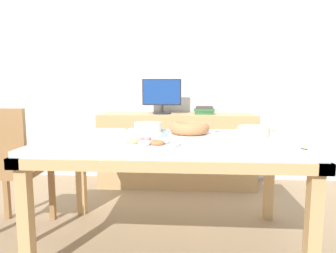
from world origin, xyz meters
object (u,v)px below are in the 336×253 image
pastry_platter (149,142)px  tealight_left_edge (273,132)px  chair (8,165)px  computer_monitor (162,96)px  cake_golden_bundt (189,129)px  tealight_near_front (217,132)px  tealight_right_edge (304,150)px  plate_stack (148,127)px  tealight_centre (126,130)px  cake_chocolate_round (254,132)px  book_stack (204,110)px

pastry_platter → tealight_left_edge: size_ratio=9.45×
chair → computer_monitor: (1.00, 1.24, 0.46)m
cake_golden_bundt → pastry_platter: cake_golden_bundt is taller
computer_monitor → tealight_near_front: bearing=-64.4°
computer_monitor → tealight_right_edge: 1.90m
chair → plate_stack: size_ratio=4.48×
computer_monitor → tealight_near_front: 1.19m
computer_monitor → tealight_right_edge: bearing=-61.4°
chair → tealight_centre: (0.80, 0.29, 0.23)m
cake_golden_bundt → tealight_near_front: 0.22m
computer_monitor → cake_chocolate_round: size_ratio=1.57×
computer_monitor → tealight_centre: computer_monitor is taller
tealight_near_front → tealight_right_edge: size_ratio=1.00×
computer_monitor → cake_chocolate_round: 1.43m
computer_monitor → book_stack: size_ratio=1.88×
pastry_platter → tealight_near_front: (0.45, 0.46, -0.00)m
tealight_centre → chair: bearing=-160.2°
tealight_left_edge → cake_chocolate_round: bearing=-130.6°
computer_monitor → tealight_right_edge: (0.90, -1.66, -0.23)m
tealight_centre → tealight_right_edge: bearing=-32.8°
book_stack → cake_golden_bundt: book_stack is taller
tealight_centre → tealight_right_edge: 1.30m
cake_golden_bundt → computer_monitor: bearing=104.8°
tealight_left_edge → chair: bearing=-172.3°
chair → computer_monitor: computer_monitor is taller
chair → tealight_left_edge: chair is taller
pastry_platter → tealight_right_edge: (0.85, -0.15, -0.00)m
cake_chocolate_round → tealight_left_edge: cake_chocolate_round is taller
chair → computer_monitor: size_ratio=2.22×
pastry_platter → chair: bearing=165.9°
tealight_near_front → cake_golden_bundt: bearing=-158.3°
book_stack → cake_chocolate_round: (0.27, -1.21, -0.06)m
tealight_near_front → tealight_right_edge: (0.40, -0.61, 0.00)m
plate_stack → tealight_right_edge: size_ratio=5.25×
book_stack → cake_chocolate_round: bearing=-77.3°
cake_golden_bundt → plate_stack: 0.37m
tealight_centre → plate_stack: bearing=-2.5°
chair → tealight_centre: bearing=19.8°
cake_golden_bundt → pastry_platter: size_ratio=0.79×
chair → tealight_left_edge: bearing=7.7°
computer_monitor → pastry_platter: computer_monitor is taller
book_stack → tealight_right_edge: (0.44, -1.66, -0.09)m
plate_stack → tealight_left_edge: (0.95, -0.02, -0.02)m
tealight_near_front → tealight_left_edge: (0.42, 0.07, 0.00)m
chair → book_stack: bearing=40.4°
pastry_platter → plate_stack: 0.55m
plate_stack → tealight_centre: (-0.17, 0.01, -0.02)m
tealight_right_edge → pastry_platter: bearing=169.9°
pastry_platter → tealight_left_edge: 1.02m
cake_chocolate_round → computer_monitor: bearing=121.3°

